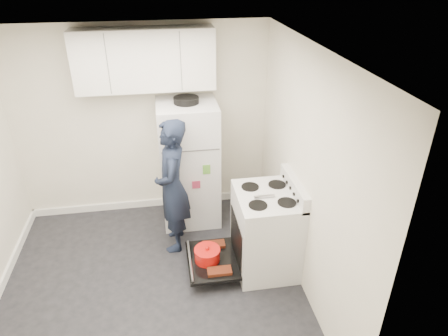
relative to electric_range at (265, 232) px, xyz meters
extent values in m
cube|color=black|center=(-1.26, -0.15, -0.47)|extent=(3.20, 3.20, 0.01)
cube|color=white|center=(-1.26, -0.15, 2.03)|extent=(3.20, 3.20, 0.01)
cube|color=beige|center=(-1.26, 1.45, 0.78)|extent=(3.20, 0.01, 2.50)
cube|color=beige|center=(-1.26, -1.75, 0.78)|extent=(3.20, 0.01, 2.50)
cube|color=beige|center=(0.34, -0.15, 0.78)|extent=(0.01, 3.20, 2.50)
cube|color=white|center=(-1.26, 1.44, -0.42)|extent=(3.20, 0.03, 0.10)
cube|color=silver|center=(0.01, 0.00, -0.01)|extent=(0.65, 0.76, 0.92)
cube|color=black|center=(-0.06, 0.00, -0.07)|extent=(0.53, 0.60, 0.52)
cube|color=orange|center=(0.21, 0.00, -0.07)|extent=(0.02, 0.56, 0.46)
cylinder|color=black|center=(-0.01, 0.00, -0.25)|extent=(0.34, 0.34, 0.02)
cube|color=silver|center=(0.30, 0.00, 0.54)|extent=(0.08, 0.76, 0.18)
cube|color=silver|center=(0.01, 0.00, 0.47)|extent=(0.65, 0.76, 0.03)
cube|color=#B2B2B7|center=(-0.04, -0.05, 0.50)|extent=(0.22, 0.03, 0.01)
cube|color=black|center=(-0.59, 0.00, -0.32)|extent=(0.55, 0.70, 0.03)
cylinder|color=#B2B2B7|center=(-0.83, 0.00, -0.29)|extent=(0.02, 0.66, 0.02)
cylinder|color=red|center=(-0.64, 0.00, -0.24)|extent=(0.28, 0.28, 0.13)
cylinder|color=red|center=(-0.64, 0.00, -0.17)|extent=(0.29, 0.29, 0.02)
sphere|color=red|center=(-0.64, 0.00, -0.14)|extent=(0.04, 0.04, 0.04)
cube|color=maroon|center=(-0.54, -0.22, -0.29)|extent=(0.26, 0.14, 0.04)
cube|color=maroon|center=(-0.54, 0.22, -0.29)|extent=(0.26, 0.14, 0.04)
cube|color=silver|center=(-0.72, 1.10, 0.34)|extent=(0.72, 0.70, 1.62)
cube|color=#4C4C4C|center=(-0.72, 0.75, 0.69)|extent=(0.68, 0.01, 0.01)
cube|color=#B2B2B7|center=(-1.00, 0.73, 0.81)|extent=(0.03, 0.03, 0.20)
cube|color=#B2B2B7|center=(-1.00, 0.73, 0.39)|extent=(0.03, 0.03, 0.55)
cylinder|color=black|center=(-0.72, 1.10, 1.18)|extent=(0.30, 0.30, 0.07)
cube|color=#A9304E|center=(-0.67, 0.74, 0.23)|extent=(0.10, 0.01, 0.10)
cube|color=gold|center=(-0.87, 0.74, 0.81)|extent=(0.06, 0.01, 0.06)
cube|color=#5EA537|center=(-0.54, 0.74, 0.43)|extent=(0.09, 0.01, 0.12)
cube|color=silver|center=(-1.16, 1.28, 1.63)|extent=(1.60, 0.33, 0.70)
imported|color=black|center=(-0.96, 0.55, 0.35)|extent=(0.43, 0.62, 1.63)
camera|label=1|loc=(-1.01, -3.41, 2.72)|focal=32.00mm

